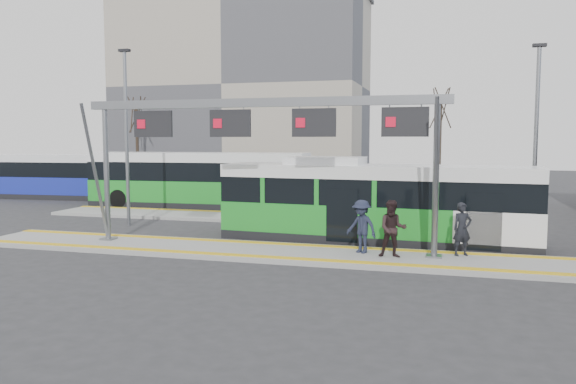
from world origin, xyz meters
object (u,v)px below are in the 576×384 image
Objects in this scene: passenger_b at (393,229)px; hero_bus at (374,203)px; passenger_a at (462,229)px; passenger_c at (362,226)px; gantry at (261,129)px.

hero_bus is at bearing 99.54° from passenger_b.
passenger_c reaches higher than passenger_a.
hero_bus is at bearing 115.22° from passenger_a.
gantry is at bearing -150.03° from passenger_c.
passenger_b reaches higher than passenger_c.
gantry is 7.49m from passenger_a.
gantry is 7.30× the size of passenger_c.
passenger_b is (-2.16, -0.88, 0.05)m from passenger_a.
gantry is 4.77m from passenger_c.
passenger_a is at bearing 15.01° from passenger_b.
passenger_b is (4.55, -0.33, -3.22)m from gantry.
passenger_c is at bearing -87.12° from hero_bus.
hero_bus is 3.60m from passenger_b.
gantry is 7.44× the size of passenger_a.
gantry is 1.08× the size of hero_bus.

